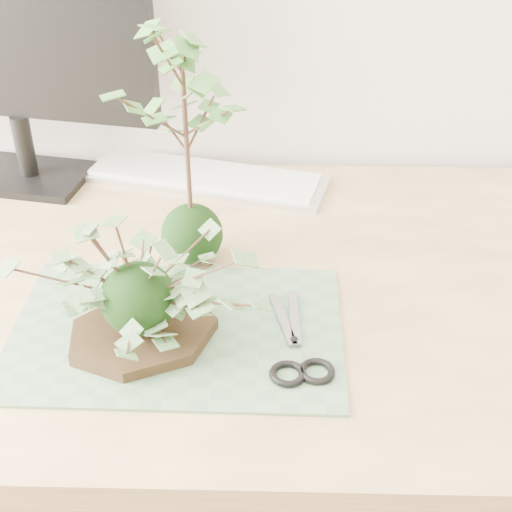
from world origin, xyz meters
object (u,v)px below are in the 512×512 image
ivy_kokedama (135,269)px  maple_kokedama (183,90)px  keyboard (204,177)px  monitor (5,38)px  desk (216,328)px

ivy_kokedama → maple_kokedama: size_ratio=0.73×
ivy_kokedama → keyboard: ivy_kokedama is taller
keyboard → monitor: 0.38m
desk → keyboard: (-0.04, 0.29, 0.10)m
maple_kokedama → keyboard: 0.34m
desk → ivy_kokedama: size_ratio=6.05×
ivy_kokedama → monitor: monitor is taller
maple_kokedama → monitor: monitor is taller
keyboard → ivy_kokedama: bearing=-81.0°
desk → keyboard: size_ratio=3.68×
monitor → keyboard: bearing=10.0°
desk → ivy_kokedama: bearing=-120.7°
maple_kokedama → monitor: bearing=141.2°
ivy_kokedama → monitor: (-0.26, 0.42, 0.14)m
desk → ivy_kokedama: (-0.08, -0.13, 0.19)m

